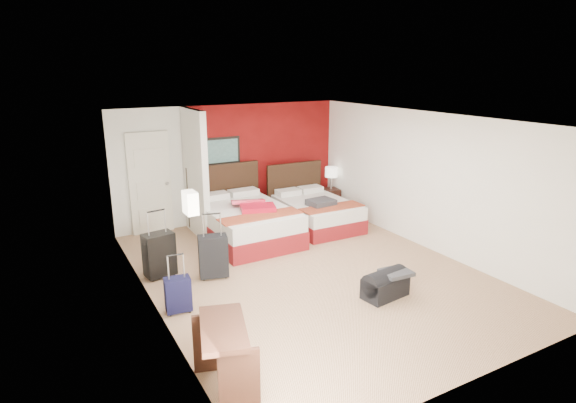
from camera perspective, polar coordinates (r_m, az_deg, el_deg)
ground at (r=7.89m, az=2.50°, el=-8.47°), size 6.50×6.50×0.00m
room_walls at (r=8.14m, az=-11.16°, el=1.42°), size 5.02×6.52×2.50m
red_accent_panel at (r=10.57m, az=-3.11°, el=4.98°), size 3.50×0.04×2.50m
partition_wall at (r=9.37m, az=-11.10°, el=3.27°), size 0.12×1.20×2.50m
entry_door at (r=9.78m, az=-16.29°, el=2.11°), size 0.82×0.06×2.05m
bed_left at (r=9.22m, az=-5.05°, el=-2.66°), size 1.57×2.21×0.65m
bed_right at (r=9.97m, az=3.51°, el=-1.49°), size 1.31×1.86×0.55m
red_suitcase_open at (r=9.05m, az=-4.27°, el=-0.46°), size 0.87×1.03×0.11m
jacket_bundle at (r=9.58m, az=4.00°, el=-0.11°), size 0.55×0.46×0.12m
nightstand at (r=11.19m, az=5.17°, el=0.29°), size 0.39×0.39×0.50m
table_lamp at (r=11.06m, az=5.23°, el=2.83°), size 0.36×0.36×0.52m
suitcase_black at (r=7.86m, az=-15.25°, el=-6.36°), size 0.51×0.36×0.70m
suitcase_charcoal at (r=7.66m, az=-8.99°, el=-6.70°), size 0.51×0.38×0.67m
suitcase_navy at (r=6.75m, az=-13.11°, el=-11.06°), size 0.36×0.24×0.48m
duffel_bag at (r=7.16m, az=11.63°, el=-9.93°), size 0.72×0.45×0.34m
jacket_draped at (r=7.14m, az=12.91°, el=-8.34°), size 0.45×0.39×0.06m
desk at (r=5.16m, az=-7.68°, el=-18.21°), size 0.69×0.99×0.75m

